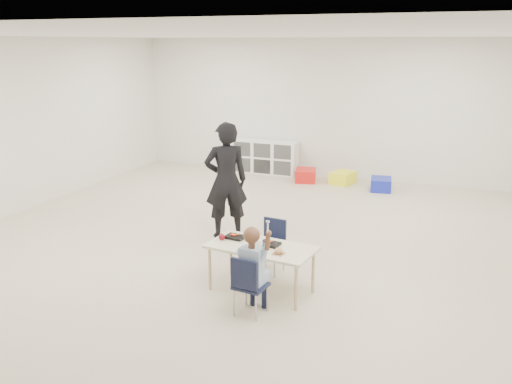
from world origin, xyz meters
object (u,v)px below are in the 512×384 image
at_px(chair_near, 251,285).
at_px(child, 251,268).
at_px(table, 261,268).
at_px(adult, 226,181).
at_px(cubby_shelf, 265,157).

distance_m(chair_near, child, 0.19).
bearing_deg(child, chair_near, 6.55).
relative_size(table, chair_near, 1.91).
relative_size(table, adult, 0.74).
distance_m(child, cubby_shelf, 6.26).
xyz_separation_m(child, cubby_shelf, (-2.07, 5.91, -0.16)).
height_order(child, cubby_shelf, child).
bearing_deg(chair_near, table, 106.25).
height_order(table, cubby_shelf, cubby_shelf).
distance_m(chair_near, adult, 2.39).
height_order(table, adult, adult).
distance_m(cubby_shelf, adult, 4.02).
xyz_separation_m(table, child, (0.09, -0.53, 0.24)).
bearing_deg(adult, chair_near, 86.63).
relative_size(table, child, 1.21).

